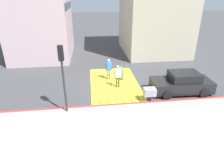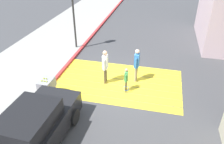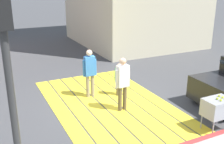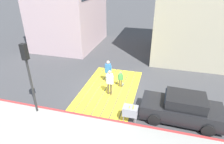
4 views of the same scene
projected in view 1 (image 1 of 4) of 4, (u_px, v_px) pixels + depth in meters
name	position (u px, v px, depth m)	size (l,w,h in m)	color
ground_plane	(114.00, 83.00, 15.22)	(120.00, 120.00, 0.00)	#424244
crosswalk_stripes	(114.00, 83.00, 15.22)	(6.40, 3.80, 0.01)	yellow
sidewalk_west	(128.00, 129.00, 10.08)	(4.80, 40.00, 0.12)	#9E9B93
curb_painted	(121.00, 105.00, 12.23)	(0.16, 40.00, 0.13)	#BC3333
building_far_north	(40.00, 10.00, 20.22)	(8.00, 6.04, 10.05)	beige
building_far_south	(155.00, 5.00, 21.52)	(8.00, 7.04, 10.88)	beige
car_parked_near_curb	(182.00, 83.00, 13.63)	(2.09, 4.36, 1.57)	black
traffic_light_corner	(62.00, 67.00, 10.37)	(0.39, 0.28, 4.24)	#2D2D2D
tennis_ball_cart	(150.00, 92.00, 12.52)	(0.56, 0.80, 1.02)	#99999E
pedestrian_adult_lead	(109.00, 68.00, 15.56)	(0.24, 0.52, 1.79)	gray
pedestrian_adult_trailing	(118.00, 75.00, 14.26)	(0.25, 0.52, 1.80)	brown
pedestrian_child_with_racket	(121.00, 73.00, 15.50)	(0.29, 0.39, 1.24)	brown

